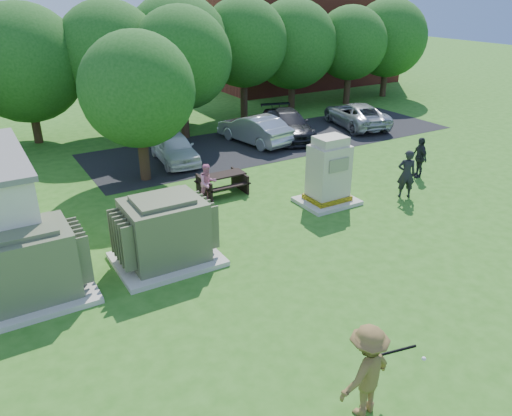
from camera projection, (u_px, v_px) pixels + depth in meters
ground at (336, 310)px, 12.71m from camera, size 120.00×120.00×0.00m
brick_building at (301, 33)px, 40.65m from camera, size 15.00×8.00×8.00m
parking_strip at (278, 140)px, 26.56m from camera, size 20.00×6.00×0.01m
transformer_left at (29, 266)px, 12.81m from camera, size 3.00×2.40×2.07m
transformer_right at (165, 232)px, 14.54m from camera, size 3.00×2.40×2.07m
generator_cabinet at (328, 175)px, 18.48m from camera, size 2.13×1.74×2.59m
picnic_table at (222, 181)px, 19.65m from camera, size 1.83×1.37×0.78m
batter at (366, 371)px, 9.29m from camera, size 1.37×0.93×1.97m
person_by_generator at (406, 174)px, 19.10m from camera, size 0.83×0.74×1.89m
person_at_picnic at (208, 183)px, 18.72m from camera, size 0.74×0.58×1.51m
person_walking_right at (420, 157)px, 21.20m from camera, size 0.73×1.10×1.73m
car_white at (174, 147)px, 23.12m from camera, size 2.01×4.13×1.36m
car_silver_a at (254, 129)px, 25.84m from camera, size 2.31×4.68×1.47m
car_dark at (287, 124)px, 26.81m from camera, size 3.28×5.27×1.42m
car_silver_b at (356, 115)px, 28.90m from camera, size 3.32×5.33×1.37m
batting_equipment at (396, 354)px, 9.38m from camera, size 1.35×0.31×0.47m
tree_row at (144, 56)px, 26.34m from camera, size 41.30×13.30×7.30m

